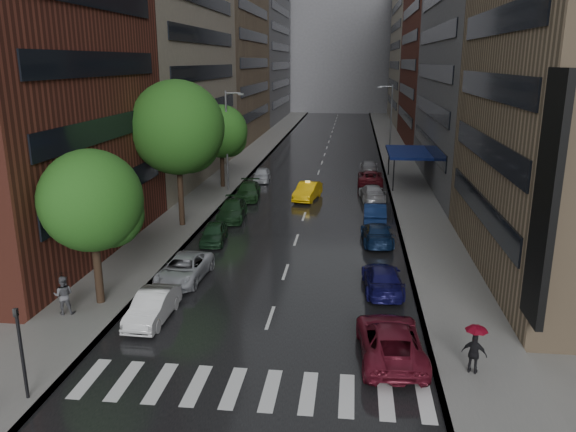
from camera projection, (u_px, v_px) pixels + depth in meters
The scene contains 20 objects.
ground at pixel (256, 361), 22.69m from camera, with size 220.00×220.00×0.00m, color gray.
road at pixel (324, 157), 70.54m from camera, with size 14.00×140.00×0.01m, color black.
sidewalk_left at pixel (253, 155), 71.53m from camera, with size 4.00×140.00×0.15m, color gray.
sidewalk_right at pixel (396, 158), 69.52m from camera, with size 4.00×140.00×0.15m, color gray.
crosswalk at pixel (252, 389), 20.75m from camera, with size 13.15×2.80×0.01m.
buildings_left at pixel (219, 28), 76.35m from camera, with size 8.00×108.00×38.00m.
buildings_right at pixel (447, 34), 71.25m from camera, with size 8.05×109.10×36.00m.
building_far at pixel (341, 42), 131.33m from camera, with size 40.00×14.00×32.00m, color slate.
tree_near at pixel (91, 201), 26.53m from camera, with size 4.89×4.89×7.80m.
tree_mid at pixel (177, 128), 39.14m from camera, with size 6.61×6.61×10.53m.
tree_far at pixel (221, 131), 52.12m from camera, with size 4.93×4.93×7.85m.
taxi at pixel (308, 191), 48.86m from camera, with size 1.60×4.59×1.51m, color #F1B30C.
parked_cars_left at pixel (225, 220), 40.38m from camera, with size 2.49×35.77×1.42m.
parked_cars_right at pixel (375, 217), 41.05m from camera, with size 2.85×44.61×1.53m.
ped_black_umbrella at pixel (63, 289), 26.31m from camera, with size 1.06×0.98×2.09m.
ped_red_umbrella at pixel (475, 345), 21.28m from camera, with size 1.02×0.82×2.01m.
traffic_light at pixel (21, 345), 19.44m from camera, with size 0.18×0.15×3.45m.
street_lamp_left at pixel (228, 139), 50.96m from camera, with size 1.74×0.22×9.00m.
street_lamp_right at pixel (390, 123), 63.59m from camera, with size 1.74×0.22×9.00m.
awning at pixel (408, 152), 54.34m from camera, with size 4.00×8.00×3.12m.
Camera 1 is at (3.65, -20.00, 11.74)m, focal length 35.00 mm.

